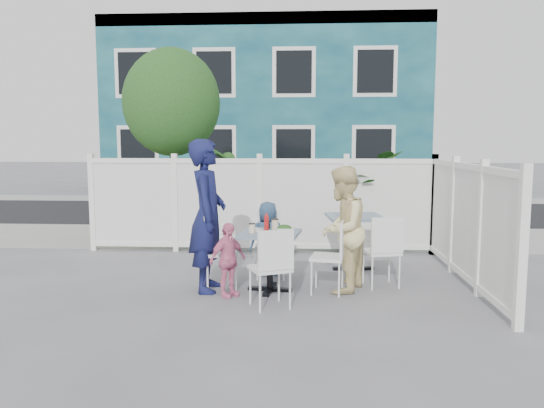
# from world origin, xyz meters

# --- Properties ---
(ground) EXTENTS (80.00, 80.00, 0.00)m
(ground) POSITION_xyz_m (0.00, 0.00, 0.00)
(ground) COLOR slate
(near_sidewalk) EXTENTS (24.00, 2.60, 0.01)m
(near_sidewalk) POSITION_xyz_m (0.00, 3.80, 0.01)
(near_sidewalk) COLOR gray
(near_sidewalk) RESTS_ON ground
(street) EXTENTS (24.00, 5.00, 0.01)m
(street) POSITION_xyz_m (0.00, 7.50, 0.00)
(street) COLOR black
(street) RESTS_ON ground
(far_sidewalk) EXTENTS (24.00, 1.60, 0.01)m
(far_sidewalk) POSITION_xyz_m (0.00, 10.60, 0.01)
(far_sidewalk) COLOR gray
(far_sidewalk) RESTS_ON ground
(building) EXTENTS (11.00, 6.00, 6.00)m
(building) POSITION_xyz_m (-0.50, 14.00, 3.00)
(building) COLOR #103C51
(building) RESTS_ON ground
(fence_back) EXTENTS (5.86, 0.08, 1.60)m
(fence_back) POSITION_xyz_m (0.10, 2.40, 0.78)
(fence_back) COLOR white
(fence_back) RESTS_ON ground
(fence_right) EXTENTS (0.08, 3.66, 1.60)m
(fence_right) POSITION_xyz_m (3.00, 0.60, 0.78)
(fence_right) COLOR white
(fence_right) RESTS_ON ground
(tree) EXTENTS (1.80, 1.62, 3.59)m
(tree) POSITION_xyz_m (-1.60, 3.30, 2.59)
(tree) COLOR #382316
(tree) RESTS_ON ground
(utility_cabinet) EXTENTS (0.80, 0.60, 1.41)m
(utility_cabinet) POSITION_xyz_m (-2.43, 4.00, 0.71)
(utility_cabinet) COLOR gold
(utility_cabinet) RESTS_ON ground
(potted_shrub_a) EXTENTS (1.17, 1.17, 1.81)m
(potted_shrub_a) POSITION_xyz_m (-0.59, 3.10, 0.91)
(potted_shrub_a) COLOR #183913
(potted_shrub_a) RESTS_ON ground
(potted_shrub_b) EXTENTS (1.98, 2.04, 1.73)m
(potted_shrub_b) POSITION_xyz_m (1.78, 3.00, 0.86)
(potted_shrub_b) COLOR #183913
(potted_shrub_b) RESTS_ON ground
(main_table) EXTENTS (0.81, 0.81, 0.76)m
(main_table) POSITION_xyz_m (0.42, 0.07, 0.59)
(main_table) COLOR #405B73
(main_table) RESTS_ON ground
(spare_table) EXTENTS (0.85, 0.85, 0.81)m
(spare_table) POSITION_xyz_m (1.58, 1.24, 0.63)
(spare_table) COLOR #405B73
(spare_table) RESTS_ON ground
(chair_left) EXTENTS (0.56, 0.57, 0.98)m
(chair_left) POSITION_xyz_m (-0.32, 0.11, 0.57)
(chair_left) COLOR white
(chair_left) RESTS_ON ground
(chair_right) EXTENTS (0.47, 0.49, 0.92)m
(chair_right) POSITION_xyz_m (1.22, 0.02, 0.54)
(chair_right) COLOR white
(chair_right) RESTS_ON ground
(chair_back) EXTENTS (0.42, 0.41, 0.92)m
(chair_back) POSITION_xyz_m (0.40, 0.81, 0.54)
(chair_back) COLOR white
(chair_back) RESTS_ON ground
(chair_near) EXTENTS (0.55, 0.54, 0.92)m
(chair_near) POSITION_xyz_m (0.50, -0.66, 0.54)
(chair_near) COLOR white
(chair_near) RESTS_ON ground
(chair_spare) EXTENTS (0.51, 0.50, 0.94)m
(chair_spare) POSITION_xyz_m (1.88, 0.30, 0.55)
(chair_spare) COLOR white
(chair_spare) RESTS_ON ground
(man) EXTENTS (0.49, 0.72, 1.92)m
(man) POSITION_xyz_m (-0.36, 0.07, 0.96)
(man) COLOR #131744
(man) RESTS_ON ground
(woman) EXTENTS (0.85, 0.94, 1.59)m
(woman) POSITION_xyz_m (1.32, 0.11, 0.79)
(woman) COLOR #E7C148
(woman) RESTS_ON ground
(boy) EXTENTS (0.58, 0.45, 1.05)m
(boy) POSITION_xyz_m (0.34, 0.87, 0.53)
(boy) COLOR navy
(boy) RESTS_ON ground
(toddler) EXTENTS (0.53, 0.55, 0.91)m
(toddler) POSITION_xyz_m (-0.08, -0.20, 0.46)
(toddler) COLOR pink
(toddler) RESTS_ON ground
(plate_main) EXTENTS (0.25, 0.25, 0.02)m
(plate_main) POSITION_xyz_m (0.43, -0.12, 0.77)
(plate_main) COLOR white
(plate_main) RESTS_ON main_table
(plate_side) EXTENTS (0.20, 0.20, 0.01)m
(plate_side) POSITION_xyz_m (0.24, 0.16, 0.76)
(plate_side) COLOR white
(plate_side) RESTS_ON main_table
(salad_bowl) EXTENTS (0.26, 0.26, 0.06)m
(salad_bowl) POSITION_xyz_m (0.60, 0.07, 0.79)
(salad_bowl) COLOR white
(salad_bowl) RESTS_ON main_table
(coffee_cup_a) EXTENTS (0.07, 0.07, 0.11)m
(coffee_cup_a) POSITION_xyz_m (0.20, -0.01, 0.81)
(coffee_cup_a) COLOR beige
(coffee_cup_a) RESTS_ON main_table
(coffee_cup_b) EXTENTS (0.09, 0.09, 0.13)m
(coffee_cup_b) POSITION_xyz_m (0.48, 0.27, 0.82)
(coffee_cup_b) COLOR beige
(coffee_cup_b) RESTS_ON main_table
(ketchup_bottle) EXTENTS (0.06, 0.06, 0.19)m
(ketchup_bottle) POSITION_xyz_m (0.37, 0.14, 0.85)
(ketchup_bottle) COLOR red
(ketchup_bottle) RESTS_ON main_table
(salt_shaker) EXTENTS (0.03, 0.03, 0.07)m
(salt_shaker) POSITION_xyz_m (0.37, 0.31, 0.79)
(salt_shaker) COLOR white
(salt_shaker) RESTS_ON main_table
(pepper_shaker) EXTENTS (0.03, 0.03, 0.07)m
(pepper_shaker) POSITION_xyz_m (0.39, 0.35, 0.79)
(pepper_shaker) COLOR black
(pepper_shaker) RESTS_ON main_table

